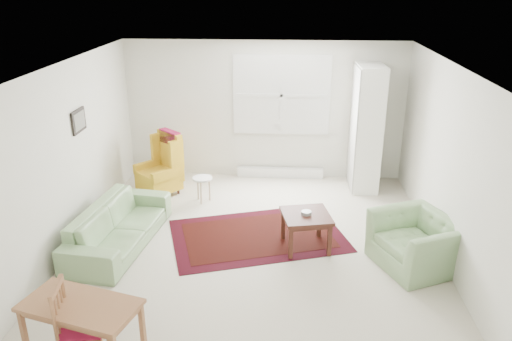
# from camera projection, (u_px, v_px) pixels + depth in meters

# --- Properties ---
(room) EXTENTS (5.04, 5.54, 2.51)m
(room) POSITION_uv_depth(u_px,v_px,m) (257.00, 159.00, 6.63)
(room) COLOR beige
(room) RESTS_ON ground
(rug) EXTENTS (2.79, 2.22, 0.02)m
(rug) POSITION_uv_depth(u_px,v_px,m) (258.00, 235.00, 7.24)
(rug) COLOR black
(rug) RESTS_ON ground
(sofa) EXTENTS (1.03, 2.10, 0.81)m
(sofa) POSITION_uv_depth(u_px,v_px,m) (118.00, 218.00, 6.87)
(sofa) COLOR #82A870
(sofa) RESTS_ON ground
(armchair) EXTENTS (1.25, 1.31, 0.80)m
(armchair) POSITION_uv_depth(u_px,v_px,m) (417.00, 238.00, 6.37)
(armchair) COLOR #82A870
(armchair) RESTS_ON ground
(wingback_chair) EXTENTS (0.90, 0.91, 1.08)m
(wingback_chair) POSITION_uv_depth(u_px,v_px,m) (158.00, 164.00, 8.46)
(wingback_chair) COLOR gold
(wingback_chair) RESTS_ON ground
(coffee_table) EXTENTS (0.75, 0.75, 0.52)m
(coffee_table) POSITION_uv_depth(u_px,v_px,m) (306.00, 231.00, 6.85)
(coffee_table) COLOR #421D14
(coffee_table) RESTS_ON ground
(stool) EXTENTS (0.43, 0.43, 0.43)m
(stool) POSITION_uv_depth(u_px,v_px,m) (203.00, 189.00, 8.28)
(stool) COLOR white
(stool) RESTS_ON ground
(cabinet) EXTENTS (0.47, 0.88, 2.17)m
(cabinet) POSITION_uv_depth(u_px,v_px,m) (366.00, 128.00, 8.58)
(cabinet) COLOR white
(cabinet) RESTS_ON ground
(desk) EXTENTS (1.20, 0.82, 0.69)m
(desk) POSITION_uv_depth(u_px,v_px,m) (84.00, 334.00, 4.75)
(desk) COLOR #9C663F
(desk) RESTS_ON ground
(desk_chair) EXTENTS (0.47, 0.47, 0.94)m
(desk_chair) POSITION_uv_depth(u_px,v_px,m) (83.00, 327.00, 4.65)
(desk_chair) COLOR #9C663F
(desk_chair) RESTS_ON ground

